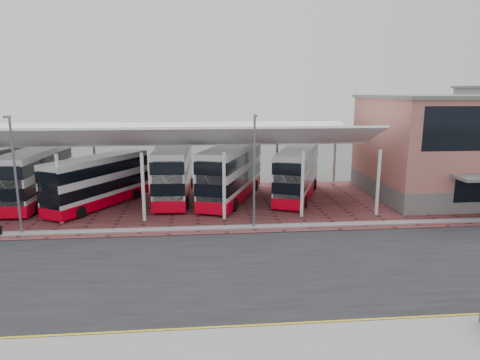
{
  "coord_description": "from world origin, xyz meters",
  "views": [
    {
      "loc": [
        -1.73,
        -22.81,
        9.63
      ],
      "look_at": [
        1.29,
        9.47,
        2.85
      ],
      "focal_mm": 32.0,
      "sensor_mm": 36.0,
      "label": 1
    }
  ],
  "objects_px": {
    "terminal": "(471,146)",
    "bus_2": "(98,182)",
    "bus_5": "(297,173)",
    "bus_3": "(174,172)",
    "bus_4": "(232,173)",
    "bus_1": "(37,176)"
  },
  "relations": [
    {
      "from": "terminal",
      "to": "bus_5",
      "type": "distance_m",
      "value": 16.16
    },
    {
      "from": "bus_3",
      "to": "bus_1",
      "type": "bearing_deg",
      "value": -175.66
    },
    {
      "from": "bus_5",
      "to": "terminal",
      "type": "bearing_deg",
      "value": 18.47
    },
    {
      "from": "terminal",
      "to": "bus_2",
      "type": "xyz_separation_m",
      "value": [
        -33.28,
        -0.86,
        -2.5
      ]
    },
    {
      "from": "terminal",
      "to": "bus_4",
      "type": "relative_size",
      "value": 1.54
    },
    {
      "from": "bus_2",
      "to": "bus_4",
      "type": "distance_m",
      "value": 11.38
    },
    {
      "from": "bus_1",
      "to": "bus_5",
      "type": "distance_m",
      "value": 22.94
    },
    {
      "from": "bus_3",
      "to": "bus_4",
      "type": "xyz_separation_m",
      "value": [
        5.14,
        -1.0,
        0.02
      ]
    },
    {
      "from": "terminal",
      "to": "bus_2",
      "type": "relative_size",
      "value": 1.83
    },
    {
      "from": "bus_4",
      "to": "bus_5",
      "type": "xyz_separation_m",
      "value": [
        6.03,
        0.28,
        -0.17
      ]
    },
    {
      "from": "bus_1",
      "to": "bus_4",
      "type": "bearing_deg",
      "value": -0.18
    },
    {
      "from": "bus_3",
      "to": "bus_4",
      "type": "distance_m",
      "value": 5.23
    },
    {
      "from": "terminal",
      "to": "bus_5",
      "type": "relative_size",
      "value": 1.66
    },
    {
      "from": "bus_1",
      "to": "bus_5",
      "type": "xyz_separation_m",
      "value": [
        22.93,
        -0.19,
        -0.07
      ]
    },
    {
      "from": "bus_2",
      "to": "bus_3",
      "type": "xyz_separation_m",
      "value": [
        6.15,
        2.4,
        0.28
      ]
    },
    {
      "from": "terminal",
      "to": "bus_3",
      "type": "bearing_deg",
      "value": 176.75
    },
    {
      "from": "terminal",
      "to": "bus_5",
      "type": "height_order",
      "value": "terminal"
    },
    {
      "from": "terminal",
      "to": "bus_5",
      "type": "bearing_deg",
      "value": 177.07
    },
    {
      "from": "bus_1",
      "to": "bus_3",
      "type": "distance_m",
      "value": 11.79
    },
    {
      "from": "terminal",
      "to": "bus_1",
      "type": "xyz_separation_m",
      "value": [
        -38.9,
        1.01,
        -2.29
      ]
    },
    {
      "from": "terminal",
      "to": "bus_2",
      "type": "height_order",
      "value": "terminal"
    },
    {
      "from": "terminal",
      "to": "bus_4",
      "type": "bearing_deg",
      "value": 178.6
    }
  ]
}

